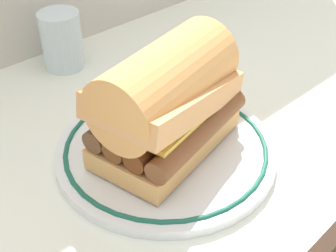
% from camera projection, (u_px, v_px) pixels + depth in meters
% --- Properties ---
extents(ground_plane, '(1.50, 1.50, 0.00)m').
position_uv_depth(ground_plane, '(178.00, 147.00, 0.58)').
color(ground_plane, white).
extents(plate, '(0.26, 0.26, 0.01)m').
position_uv_depth(plate, '(168.00, 151.00, 0.56)').
color(plate, white).
rests_on(plate, ground_plane).
extents(sausage_sandwich, '(0.19, 0.14, 0.13)m').
position_uv_depth(sausage_sandwich, '(168.00, 102.00, 0.52)').
color(sausage_sandwich, tan).
rests_on(sausage_sandwich, plate).
extents(drinking_glass, '(0.06, 0.06, 0.09)m').
position_uv_depth(drinking_glass, '(62.00, 43.00, 0.71)').
color(drinking_glass, silver).
rests_on(drinking_glass, ground_plane).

